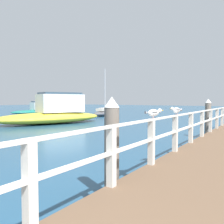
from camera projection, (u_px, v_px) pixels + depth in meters
pier_railing at (197, 122)px, 8.22m from camera, size 0.12×17.05×0.98m
dock_piling_near at (112, 148)px, 4.44m from camera, size 0.29×0.29×1.95m
dock_piling_far at (208, 119)px, 11.49m from camera, size 0.29×0.29×1.95m
seagull_foreground at (154, 112)px, 5.07m from camera, size 0.27×0.44×0.21m
seagull_background at (176, 110)px, 6.33m from camera, size 0.24×0.46×0.21m
boat_0 at (53, 113)px, 19.03m from camera, size 5.90×9.31×2.51m
boat_2 at (39, 110)px, 31.88m from camera, size 4.16×7.36×1.75m
boat_3 at (104, 113)px, 28.12m from camera, size 2.32×5.08×5.62m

